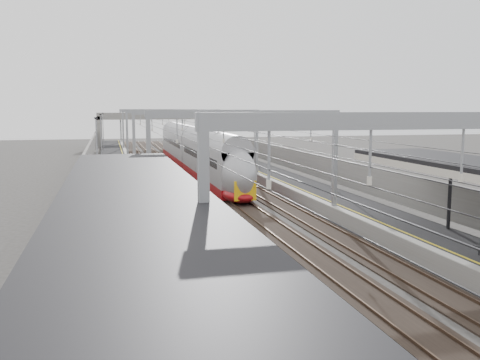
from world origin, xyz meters
TOP-DOWN VIEW (x-y plane):
  - platform_left at (-8.00, 45.00)m, footprint 4.00×120.00m
  - platform_right at (8.00, 45.00)m, footprint 4.00×120.00m
  - tracks at (0.00, 45.00)m, footprint 11.40×140.00m
  - overhead_line at (0.00, 51.62)m, footprint 13.00×140.00m
  - canopy_left at (-8.02, 2.99)m, footprint 4.40×30.00m
  - overbridge at (0.00, 100.00)m, footprint 22.00×2.20m
  - wall_left at (-11.20, 45.00)m, footprint 0.30×120.00m
  - wall_right at (11.20, 45.00)m, footprint 0.30×120.00m
  - train at (1.50, 51.70)m, footprint 2.79×50.87m
  - signal_green at (-5.20, 68.14)m, footprint 0.32×0.32m
  - signal_red_near at (3.20, 73.83)m, footprint 0.32×0.32m
  - signal_red_far at (5.40, 70.38)m, footprint 0.32×0.32m

SIDE VIEW (x-z plane):
  - tracks at x=0.00m, z-range -0.05..0.15m
  - platform_left at x=-8.00m, z-range 0.00..1.00m
  - platform_right at x=8.00m, z-range 0.00..1.00m
  - wall_left at x=-11.20m, z-range 0.00..3.20m
  - wall_right at x=11.20m, z-range 0.00..3.20m
  - train at x=1.50m, z-range -0.05..4.36m
  - signal_green at x=-5.20m, z-range 0.68..4.15m
  - signal_red_near at x=3.20m, z-range 0.68..4.15m
  - signal_red_far at x=5.40m, z-range 0.68..4.15m
  - canopy_left at x=-8.02m, z-range 2.97..7.21m
  - overbridge at x=0.00m, z-range 1.86..8.76m
  - overhead_line at x=0.00m, z-range 2.84..9.44m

